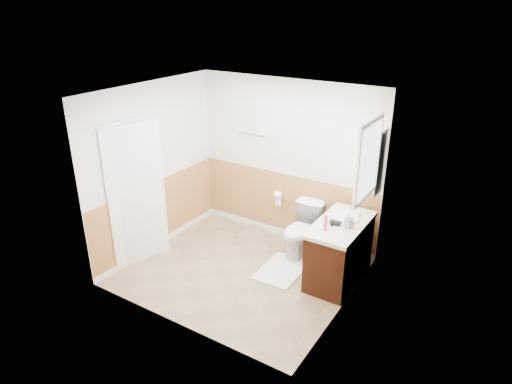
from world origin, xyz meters
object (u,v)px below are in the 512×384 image
Objects in this scene: bath_mat at (282,270)px; lotion_bottle at (326,223)px; toilet at (301,230)px; vanity_cabinet at (339,253)px; soap_dispenser at (349,221)px.

lotion_bottle reaches higher than bath_mat.
vanity_cabinet reaches higher than toilet.
vanity_cabinet is at bearing 18.05° from bath_mat.
vanity_cabinet is at bearing 71.76° from lotion_bottle.
bath_mat is at bearing -161.95° from vanity_cabinet.
toilet is 3.97× the size of soap_dispenser.
toilet reaches higher than bath_mat.
vanity_cabinet is (0.73, 0.24, 0.39)m from bath_mat.
soap_dispenser reaches higher than vanity_cabinet.
bath_mat is 1.14m from lotion_bottle.
lotion_bottle is at bearing -46.13° from toilet.
toilet is at bearing 156.04° from vanity_cabinet.
bath_mat is at bearing -168.65° from soap_dispenser.
vanity_cabinet is at bearing -25.30° from toilet.
toilet is 0.70× the size of vanity_cabinet.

